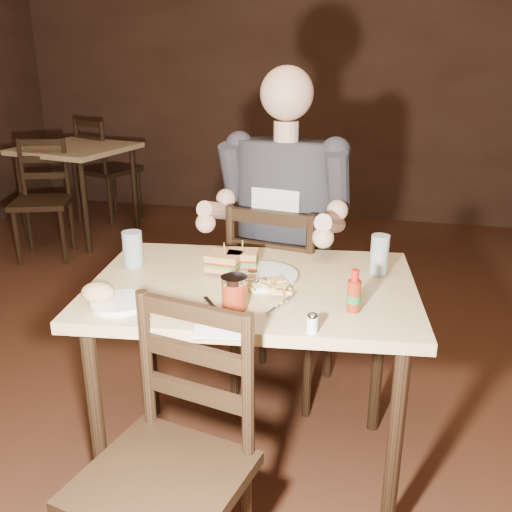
% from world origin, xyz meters
% --- Properties ---
extents(room_shell, '(7.00, 7.00, 7.00)m').
position_xyz_m(room_shell, '(0.00, 0.00, 1.40)').
color(room_shell, '#33180E').
rests_on(room_shell, ground).
extents(main_table, '(1.18, 0.86, 0.77)m').
position_xyz_m(main_table, '(0.10, -0.07, 0.68)').
color(main_table, tan).
rests_on(main_table, ground).
extents(bg_table, '(0.94, 0.94, 0.77)m').
position_xyz_m(bg_table, '(-2.00, 2.39, 0.68)').
color(bg_table, tan).
rests_on(bg_table, ground).
extents(chair_far, '(0.49, 0.53, 0.92)m').
position_xyz_m(chair_far, '(0.11, 0.50, 0.46)').
color(chair_far, black).
rests_on(chair_far, ground).
extents(chair_near, '(0.50, 0.53, 0.89)m').
position_xyz_m(chair_near, '(0.01, -0.69, 0.44)').
color(chair_near, black).
rests_on(chair_near, ground).
extents(bg_chair_far, '(0.58, 0.60, 0.93)m').
position_xyz_m(bg_chair_far, '(-2.00, 2.94, 0.47)').
color(bg_chair_far, black).
rests_on(bg_chair_far, ground).
extents(bg_chair_near, '(0.53, 0.56, 0.88)m').
position_xyz_m(bg_chair_near, '(-2.00, 1.84, 0.44)').
color(bg_chair_near, black).
rests_on(bg_chair_near, ground).
extents(diner, '(0.63, 0.53, 0.99)m').
position_xyz_m(diner, '(0.10, 0.45, 0.97)').
color(diner, '#2A292D').
rests_on(diner, chair_far).
extents(dinner_plate, '(0.28, 0.28, 0.01)m').
position_xyz_m(dinner_plate, '(0.12, -0.03, 0.78)').
color(dinner_plate, white).
rests_on(dinner_plate, main_table).
extents(sandwich_left, '(0.13, 0.11, 0.10)m').
position_xyz_m(sandwich_left, '(-0.02, -0.01, 0.83)').
color(sandwich_left, tan).
rests_on(sandwich_left, dinner_plate).
extents(sandwich_right, '(0.12, 0.10, 0.09)m').
position_xyz_m(sandwich_right, '(0.04, 0.03, 0.83)').
color(sandwich_right, tan).
rests_on(sandwich_right, dinner_plate).
extents(fries_pile, '(0.27, 0.21, 0.04)m').
position_xyz_m(fries_pile, '(0.16, -0.14, 0.80)').
color(fries_pile, tan).
rests_on(fries_pile, dinner_plate).
extents(ketchup_dollop, '(0.04, 0.04, 0.01)m').
position_xyz_m(ketchup_dollop, '(0.09, -0.01, 0.79)').
color(ketchup_dollop, maroon).
rests_on(ketchup_dollop, dinner_plate).
extents(glass_left, '(0.08, 0.08, 0.13)m').
position_xyz_m(glass_left, '(-0.36, -0.02, 0.84)').
color(glass_left, silver).
rests_on(glass_left, main_table).
extents(glass_right, '(0.07, 0.07, 0.15)m').
position_xyz_m(glass_right, '(0.52, 0.11, 0.84)').
color(glass_right, silver).
rests_on(glass_right, main_table).
extents(hot_sauce, '(0.05, 0.05, 0.14)m').
position_xyz_m(hot_sauce, '(0.45, -0.21, 0.84)').
color(hot_sauce, maroon).
rests_on(hot_sauce, main_table).
extents(salt_shaker, '(0.03, 0.03, 0.06)m').
position_xyz_m(salt_shaker, '(0.35, -0.38, 0.80)').
color(salt_shaker, white).
rests_on(salt_shaker, main_table).
extents(syrup_dispenser, '(0.09, 0.09, 0.11)m').
position_xyz_m(syrup_dispenser, '(0.10, -0.28, 0.82)').
color(syrup_dispenser, maroon).
rests_on(syrup_dispenser, main_table).
extents(napkin, '(0.18, 0.17, 0.00)m').
position_xyz_m(napkin, '(0.10, -0.41, 0.77)').
color(napkin, white).
rests_on(napkin, main_table).
extents(knife, '(0.15, 0.18, 0.01)m').
position_xyz_m(knife, '(0.05, -0.32, 0.78)').
color(knife, silver).
rests_on(knife, napkin).
extents(fork, '(0.06, 0.16, 0.01)m').
position_xyz_m(fork, '(0.23, -0.23, 0.78)').
color(fork, silver).
rests_on(fork, napkin).
extents(side_plate, '(0.19, 0.19, 0.01)m').
position_xyz_m(side_plate, '(-0.26, -0.35, 0.78)').
color(side_plate, white).
rests_on(side_plate, main_table).
extents(bread_roll, '(0.11, 0.10, 0.06)m').
position_xyz_m(bread_roll, '(-0.32, -0.36, 0.81)').
color(bread_roll, tan).
rests_on(bread_roll, side_plate).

